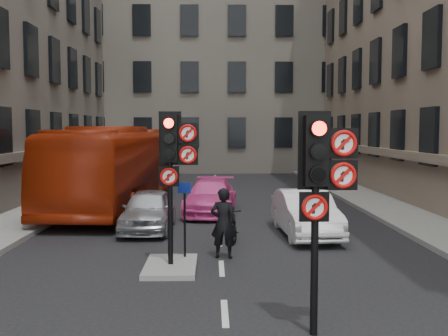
{
  "coord_description": "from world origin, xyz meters",
  "views": [
    {
      "loc": [
        -0.23,
        -7.14,
        3.3
      ],
      "look_at": [
        -0.01,
        2.11,
        2.6
      ],
      "focal_mm": 42.0,
      "sensor_mm": 36.0,
      "label": 1
    }
  ],
  "objects_px": {
    "signal_near": "(321,174)",
    "motorcyclist": "(223,223)",
    "car_silver": "(148,210)",
    "bus_red": "(117,167)",
    "signal_far": "(174,154)",
    "car_white": "(305,213)",
    "info_sign": "(185,209)",
    "car_pink": "(211,197)",
    "motorcycle": "(231,223)"
  },
  "relations": [
    {
      "from": "motorcycle",
      "to": "motorcyclist",
      "type": "xyz_separation_m",
      "value": [
        -0.28,
        -2.18,
        0.41
      ]
    },
    {
      "from": "signal_near",
      "to": "car_pink",
      "type": "height_order",
      "value": "signal_near"
    },
    {
      "from": "signal_near",
      "to": "bus_red",
      "type": "bearing_deg",
      "value": 112.35
    },
    {
      "from": "car_pink",
      "to": "info_sign",
      "type": "xyz_separation_m",
      "value": [
        -0.63,
        -7.33,
        0.66
      ]
    },
    {
      "from": "car_silver",
      "to": "bus_red",
      "type": "xyz_separation_m",
      "value": [
        -1.89,
        5.06,
        1.03
      ]
    },
    {
      "from": "signal_far",
      "to": "car_white",
      "type": "height_order",
      "value": "signal_far"
    },
    {
      "from": "signal_near",
      "to": "car_white",
      "type": "bearing_deg",
      "value": 81.44
    },
    {
      "from": "motorcyclist",
      "to": "info_sign",
      "type": "relative_size",
      "value": 0.98
    },
    {
      "from": "signal_near",
      "to": "motorcyclist",
      "type": "xyz_separation_m",
      "value": [
        -1.42,
        5.01,
        -1.68
      ]
    },
    {
      "from": "signal_near",
      "to": "signal_far",
      "type": "relative_size",
      "value": 1.0
    },
    {
      "from": "info_sign",
      "to": "motorcycle",
      "type": "bearing_deg",
      "value": 67.89
    },
    {
      "from": "motorcycle",
      "to": "motorcyclist",
      "type": "bearing_deg",
      "value": -105.45
    },
    {
      "from": "bus_red",
      "to": "car_pink",
      "type": "bearing_deg",
      "value": -19.9
    },
    {
      "from": "car_pink",
      "to": "signal_far",
      "type": "bearing_deg",
      "value": -90.6
    },
    {
      "from": "car_silver",
      "to": "bus_red",
      "type": "bearing_deg",
      "value": 111.68
    },
    {
      "from": "car_pink",
      "to": "motorcycle",
      "type": "xyz_separation_m",
      "value": [
        0.62,
        -4.82,
        -0.16
      ]
    },
    {
      "from": "motorcyclist",
      "to": "signal_near",
      "type": "bearing_deg",
      "value": 115.19
    },
    {
      "from": "car_silver",
      "to": "signal_far",
      "type": "bearing_deg",
      "value": -74.83
    },
    {
      "from": "bus_red",
      "to": "motorcycle",
      "type": "xyz_separation_m",
      "value": [
        4.52,
        -6.58,
        -1.19
      ]
    },
    {
      "from": "car_silver",
      "to": "car_white",
      "type": "distance_m",
      "value": 5.03
    },
    {
      "from": "car_pink",
      "to": "motorcyclist",
      "type": "relative_size",
      "value": 2.5
    },
    {
      "from": "bus_red",
      "to": "motorcyclist",
      "type": "xyz_separation_m",
      "value": [
        4.24,
        -8.76,
        -0.79
      ]
    },
    {
      "from": "signal_near",
      "to": "info_sign",
      "type": "relative_size",
      "value": 1.93
    },
    {
      "from": "signal_far",
      "to": "car_pink",
      "type": "xyz_separation_m",
      "value": [
        0.84,
        8.01,
        -2.05
      ]
    },
    {
      "from": "signal_near",
      "to": "bus_red",
      "type": "relative_size",
      "value": 0.29
    },
    {
      "from": "signal_near",
      "to": "car_pink",
      "type": "distance_m",
      "value": 12.29
    },
    {
      "from": "signal_far",
      "to": "motorcycle",
      "type": "height_order",
      "value": "signal_far"
    },
    {
      "from": "car_silver",
      "to": "bus_red",
      "type": "distance_m",
      "value": 5.5
    },
    {
      "from": "car_white",
      "to": "motorcycle",
      "type": "xyz_separation_m",
      "value": [
        -2.32,
        -0.59,
        -0.2
      ]
    },
    {
      "from": "car_silver",
      "to": "car_white",
      "type": "height_order",
      "value": "car_white"
    },
    {
      "from": "car_pink",
      "to": "info_sign",
      "type": "height_order",
      "value": "info_sign"
    },
    {
      "from": "motorcyclist",
      "to": "info_sign",
      "type": "bearing_deg",
      "value": 28.78
    },
    {
      "from": "car_silver",
      "to": "signal_near",
      "type": "bearing_deg",
      "value": -65.39
    },
    {
      "from": "car_pink",
      "to": "car_silver",
      "type": "bearing_deg",
      "value": -116.04
    },
    {
      "from": "signal_near",
      "to": "signal_far",
      "type": "height_order",
      "value": "signal_far"
    },
    {
      "from": "signal_near",
      "to": "car_silver",
      "type": "xyz_separation_m",
      "value": [
        -3.77,
        8.71,
        -1.92
      ]
    },
    {
      "from": "car_silver",
      "to": "car_pink",
      "type": "height_order",
      "value": "car_silver"
    },
    {
      "from": "signal_far",
      "to": "car_white",
      "type": "relative_size",
      "value": 0.85
    },
    {
      "from": "signal_far",
      "to": "car_silver",
      "type": "xyz_separation_m",
      "value": [
        -1.17,
        4.71,
        -2.04
      ]
    },
    {
      "from": "bus_red",
      "to": "motorcyclist",
      "type": "bearing_deg",
      "value": -59.69
    },
    {
      "from": "car_silver",
      "to": "car_white",
      "type": "xyz_separation_m",
      "value": [
        4.94,
        -0.93,
        0.03
      ]
    },
    {
      "from": "signal_near",
      "to": "car_white",
      "type": "xyz_separation_m",
      "value": [
        1.17,
        7.78,
        -1.89
      ]
    },
    {
      "from": "signal_near",
      "to": "motorcyclist",
      "type": "relative_size",
      "value": 1.98
    },
    {
      "from": "info_sign",
      "to": "motorcyclist",
      "type": "bearing_deg",
      "value": 23.56
    },
    {
      "from": "motorcycle",
      "to": "car_pink",
      "type": "bearing_deg",
      "value": 89.09
    },
    {
      "from": "signal_near",
      "to": "motorcycle",
      "type": "bearing_deg",
      "value": 99.04
    },
    {
      "from": "car_white",
      "to": "car_pink",
      "type": "xyz_separation_m",
      "value": [
        -2.93,
        4.23,
        -0.04
      ]
    },
    {
      "from": "signal_near",
      "to": "motorcycle",
      "type": "distance_m",
      "value": 7.57
    },
    {
      "from": "signal_near",
      "to": "info_sign",
      "type": "distance_m",
      "value": 5.4
    },
    {
      "from": "signal_far",
      "to": "info_sign",
      "type": "bearing_deg",
      "value": 72.34
    }
  ]
}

